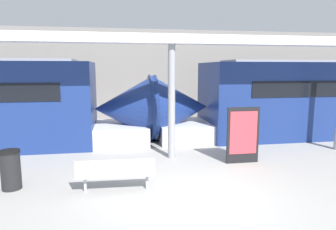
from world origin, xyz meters
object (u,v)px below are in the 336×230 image
support_column_near (171,102)px  poster_board (243,135)px  bench_near (116,172)px  trash_bin (11,170)px

support_column_near → poster_board: bearing=-23.6°
bench_near → trash_bin: trash_bin is taller
poster_board → support_column_near: bearing=156.4°
bench_near → poster_board: bearing=24.7°
trash_bin → poster_board: bearing=8.9°
trash_bin → support_column_near: 4.81m
bench_near → support_column_near: support_column_near is taller
bench_near → poster_board: 4.12m
bench_near → poster_board: (3.79, 1.57, 0.39)m
trash_bin → poster_board: size_ratio=0.55×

